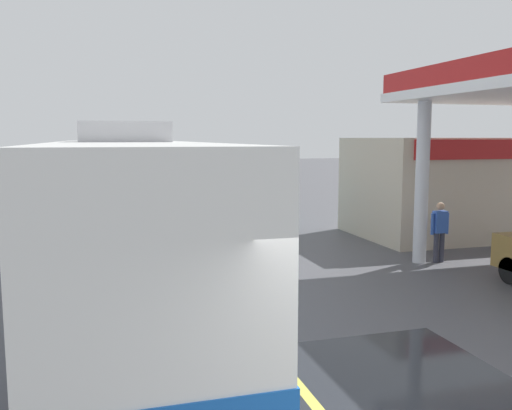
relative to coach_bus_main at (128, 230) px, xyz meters
The scene contains 8 objects.
ground 14.11m from the coach_bus_main, 81.48° to the left, with size 120.00×120.00×0.00m, color #4C4C51.
lane_divider_stripe 9.25m from the coach_bus_main, 76.81° to the left, with size 0.16×50.00×0.01m, color #D8CC4C.
wet_puddle_patch 5.15m from the coach_bus_main, 45.22° to the right, with size 3.34×3.10×0.01m, color #26282D.
coach_bus_main is the anchor object (origin of this frame).
gas_station_roadside 12.36m from the coach_bus_main, 19.77° to the left, with size 9.10×11.95×5.10m.
minibus_opposing_lane 12.64m from the coach_bus_main, 70.21° to the left, with size 2.04×6.13×2.44m.
pedestrian_by_shop 8.85m from the coach_bus_main, 16.85° to the left, with size 0.55×0.22×1.66m.
car_trailing_behind_bus 14.32m from the coach_bus_main, 90.45° to the left, with size 1.70×4.20×1.82m.
Camera 1 is at (-2.56, -3.88, 3.40)m, focal length 37.93 mm.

